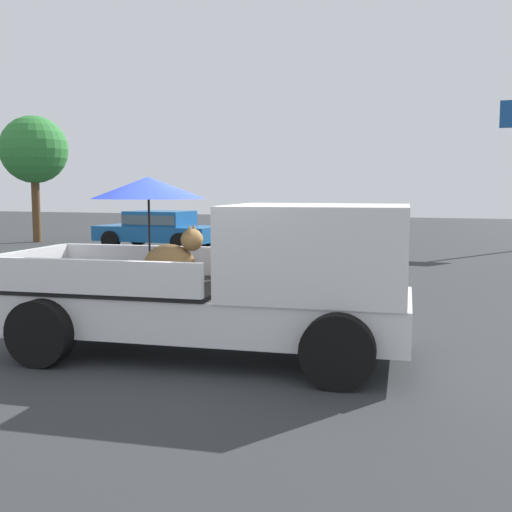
{
  "coord_description": "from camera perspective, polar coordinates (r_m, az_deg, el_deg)",
  "views": [
    {
      "loc": [
        3.23,
        -7.03,
        2.09
      ],
      "look_at": [
        0.08,
        1.56,
        1.1
      ],
      "focal_mm": 43.57,
      "sensor_mm": 36.0,
      "label": 1
    }
  ],
  "objects": [
    {
      "name": "tree_by_lot",
      "position": [
        26.11,
        -19.72,
        9.11
      ],
      "size": [
        2.62,
        2.62,
        4.94
      ],
      "color": "brown",
      "rests_on": "ground"
    },
    {
      "name": "parked_sedan_near",
      "position": [
        21.96,
        -8.92,
        2.57
      ],
      "size": [
        4.33,
        2.04,
        1.33
      ],
      "rotation": [
        0.0,
        0.0,
        3.12
      ],
      "color": "black",
      "rests_on": "ground"
    },
    {
      "name": "ground_plane",
      "position": [
        8.01,
        -4.45,
        -8.96
      ],
      "size": [
        80.0,
        80.0,
        0.0
      ],
      "primitive_type": "plane",
      "color": "#2D3033"
    },
    {
      "name": "pickup_truck_main",
      "position": [
        7.69,
        -1.41,
        -2.07
      ],
      "size": [
        5.23,
        2.71,
        2.25
      ],
      "rotation": [
        0.0,
        0.0,
        0.11
      ],
      "color": "black",
      "rests_on": "ground"
    }
  ]
}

